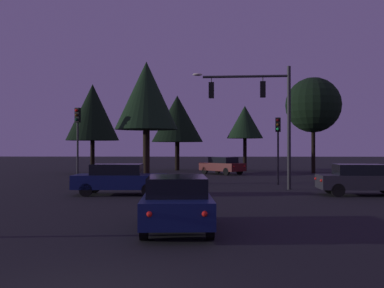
{
  "coord_description": "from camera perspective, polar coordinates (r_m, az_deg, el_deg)",
  "views": [
    {
      "loc": [
        1.62,
        -6.81,
        2.33
      ],
      "look_at": [
        1.04,
        19.92,
        2.55
      ],
      "focal_mm": 41.68,
      "sensor_mm": 36.0,
      "label": 1
    }
  ],
  "objects": [
    {
      "name": "ground_plane",
      "position": [
        31.44,
        -1.71,
        -4.72
      ],
      "size": [
        168.0,
        168.0,
        0.0
      ],
      "primitive_type": "plane",
      "color": "black",
      "rests_on": "ground"
    },
    {
      "name": "traffic_signal_mast_arm",
      "position": [
        25.24,
        8.95,
        4.91
      ],
      "size": [
        5.46,
        0.62,
        6.86
      ],
      "color": "#232326",
      "rests_on": "ground"
    },
    {
      "name": "traffic_light_corner_left",
      "position": [
        28.08,
        -14.44,
        1.64
      ],
      "size": [
        0.36,
        0.39,
        4.77
      ],
      "color": "#232326",
      "rests_on": "ground"
    },
    {
      "name": "traffic_light_corner_right",
      "position": [
        28.52,
        10.95,
        0.88
      ],
      "size": [
        0.36,
        0.38,
        4.22
      ],
      "color": "#232326",
      "rests_on": "ground"
    },
    {
      "name": "car_nearside_lane",
      "position": [
        12.74,
        -1.94,
        -7.39
      ],
      "size": [
        2.11,
        4.44,
        1.52
      ],
      "color": "#0F1947",
      "rests_on": "ground"
    },
    {
      "name": "car_crossing_left",
      "position": [
        22.33,
        -9.28,
        -4.4
      ],
      "size": [
        4.59,
        1.94,
        1.52
      ],
      "color": "#0F1947",
      "rests_on": "ground"
    },
    {
      "name": "car_crossing_right",
      "position": [
        23.31,
        20.89,
        -4.21
      ],
      "size": [
        4.35,
        2.03,
        1.52
      ],
      "color": "#232328",
      "rests_on": "ground"
    },
    {
      "name": "car_far_lane",
      "position": [
        38.96,
        3.9,
        -2.72
      ],
      "size": [
        4.06,
        4.21,
        1.52
      ],
      "color": "#4C0F0F",
      "rests_on": "ground"
    },
    {
      "name": "tree_behind_sign",
      "position": [
        44.88,
        6.78,
        2.77
      ],
      "size": [
        3.63,
        3.63,
        6.53
      ],
      "color": "black",
      "rests_on": "ground"
    },
    {
      "name": "tree_left_far",
      "position": [
        42.02,
        15.25,
        4.82
      ],
      "size": [
        5.01,
        5.01,
        8.71
      ],
      "color": "black",
      "rests_on": "ground"
    },
    {
      "name": "tree_center_horizon",
      "position": [
        45.73,
        -1.9,
        3.24
      ],
      "size": [
        5.26,
        5.26,
        7.69
      ],
      "color": "black",
      "rests_on": "ground"
    },
    {
      "name": "tree_right_cluster",
      "position": [
        41.46,
        -12.61,
        3.97
      ],
      "size": [
        4.78,
        4.78,
        8.1
      ],
      "color": "black",
      "rests_on": "ground"
    },
    {
      "name": "tree_lot_edge",
      "position": [
        29.1,
        -5.86,
        6.13
      ],
      "size": [
        4.07,
        4.07,
        7.91
      ],
      "color": "black",
      "rests_on": "ground"
    }
  ]
}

